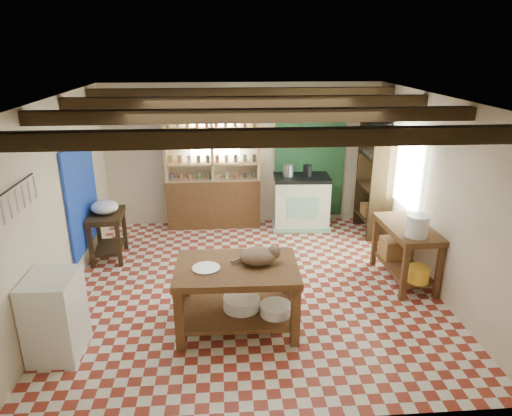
{
  "coord_description": "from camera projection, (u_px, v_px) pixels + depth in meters",
  "views": [
    {
      "loc": [
        -0.37,
        -5.7,
        3.23
      ],
      "look_at": [
        0.08,
        0.3,
        1.05
      ],
      "focal_mm": 32.0,
      "sensor_mm": 36.0,
      "label": 1
    }
  ],
  "objects": [
    {
      "name": "floor",
      "position": [
        252.0,
        286.0,
        6.48
      ],
      "size": [
        5.0,
        5.0,
        0.02
      ],
      "primitive_type": "cube",
      "color": "maroon",
      "rests_on": "ground"
    },
    {
      "name": "ceiling",
      "position": [
        251.0,
        98.0,
        5.59
      ],
      "size": [
        5.0,
        5.0,
        0.02
      ],
      "primitive_type": "cube",
      "color": "#4A4A50",
      "rests_on": "wall_back"
    },
    {
      "name": "wall_back",
      "position": [
        243.0,
        155.0,
        8.38
      ],
      "size": [
        5.0,
        0.04,
        2.6
      ],
      "primitive_type": "cube",
      "color": "beige",
      "rests_on": "floor"
    },
    {
      "name": "wall_front",
      "position": [
        272.0,
        297.0,
        3.69
      ],
      "size": [
        5.0,
        0.04,
        2.6
      ],
      "primitive_type": "cube",
      "color": "beige",
      "rests_on": "floor"
    },
    {
      "name": "wall_left",
      "position": [
        58.0,
        203.0,
        5.85
      ],
      "size": [
        0.04,
        5.0,
        2.6
      ],
      "primitive_type": "cube",
      "color": "beige",
      "rests_on": "floor"
    },
    {
      "name": "wall_right",
      "position": [
        435.0,
        194.0,
        6.21
      ],
      "size": [
        0.04,
        5.0,
        2.6
      ],
      "primitive_type": "cube",
      "color": "beige",
      "rests_on": "floor"
    },
    {
      "name": "ceiling_beams",
      "position": [
        251.0,
        108.0,
        5.63
      ],
      "size": [
        5.0,
        3.8,
        0.15
      ],
      "primitive_type": "cube",
      "color": "#322311",
      "rests_on": "ceiling"
    },
    {
      "name": "blue_wall_patch",
      "position": [
        82.0,
        196.0,
        6.77
      ],
      "size": [
        0.04,
        1.4,
        1.6
      ],
      "primitive_type": "cube",
      "color": "#183BB9",
      "rests_on": "wall_left"
    },
    {
      "name": "green_wall_patch",
      "position": [
        310.0,
        157.0,
        8.45
      ],
      "size": [
        1.3,
        0.04,
        2.3
      ],
      "primitive_type": "cube",
      "color": "#1E4D29",
      "rests_on": "wall_back"
    },
    {
      "name": "window_back",
      "position": [
        215.0,
        134.0,
        8.19
      ],
      "size": [
        0.9,
        0.02,
        0.8
      ],
      "primitive_type": "cube",
      "color": "silver",
      "rests_on": "wall_back"
    },
    {
      "name": "window_right",
      "position": [
        406.0,
        168.0,
        7.11
      ],
      "size": [
        0.02,
        1.3,
        1.2
      ],
      "primitive_type": "cube",
      "color": "silver",
      "rests_on": "wall_right"
    },
    {
      "name": "utensil_rail",
      "position": [
        17.0,
        197.0,
        4.57
      ],
      "size": [
        0.06,
        0.9,
        0.28
      ],
      "primitive_type": "cube",
      "color": "black",
      "rests_on": "wall_left"
    },
    {
      "name": "pot_rack",
      "position": [
        317.0,
        109.0,
        7.74
      ],
      "size": [
        0.86,
        0.12,
        0.36
      ],
      "primitive_type": "cube",
      "color": "black",
      "rests_on": "ceiling"
    },
    {
      "name": "shelving_unit",
      "position": [
        213.0,
        169.0,
        8.23
      ],
      "size": [
        1.7,
        0.34,
        2.2
      ],
      "primitive_type": "cube",
      "color": "tan",
      "rests_on": "floor"
    },
    {
      "name": "tall_rack",
      "position": [
        375.0,
        179.0,
        7.98
      ],
      "size": [
        0.4,
        0.86,
        2.0
      ],
      "primitive_type": "cube",
      "color": "#322311",
      "rests_on": "floor"
    },
    {
      "name": "work_table",
      "position": [
        237.0,
        297.0,
        5.41
      ],
      "size": [
        1.44,
        0.98,
        0.81
      ],
      "primitive_type": "cube",
      "rotation": [
        0.0,
        0.0,
        -0.02
      ],
      "color": "brown",
      "rests_on": "floor"
    },
    {
      "name": "stove",
      "position": [
        301.0,
        202.0,
        8.4
      ],
      "size": [
        1.03,
        0.73,
        0.98
      ],
      "primitive_type": "cube",
      "rotation": [
        0.0,
        0.0,
        -0.06
      ],
      "color": "white",
      "rests_on": "floor"
    },
    {
      "name": "prep_table",
      "position": [
        108.0,
        236.0,
        7.18
      ],
      "size": [
        0.56,
        0.78,
        0.76
      ],
      "primitive_type": "cube",
      "rotation": [
        0.0,
        0.0,
        0.06
      ],
      "color": "#322311",
      "rests_on": "floor"
    },
    {
      "name": "white_cabinet",
      "position": [
        55.0,
        316.0,
        4.91
      ],
      "size": [
        0.53,
        0.63,
        0.93
      ],
      "primitive_type": "cube",
      "rotation": [
        0.0,
        0.0,
        -0.03
      ],
      "color": "white",
      "rests_on": "floor"
    },
    {
      "name": "right_counter",
      "position": [
        405.0,
        253.0,
        6.48
      ],
      "size": [
        0.64,
        1.2,
        0.84
      ],
      "primitive_type": "cube",
      "rotation": [
        0.0,
        0.0,
        0.04
      ],
      "color": "brown",
      "rests_on": "floor"
    },
    {
      "name": "cat",
      "position": [
        258.0,
        256.0,
        5.3
      ],
      "size": [
        0.48,
        0.39,
        0.2
      ],
      "primitive_type": "ellipsoid",
      "rotation": [
        0.0,
        0.0,
        0.15
      ],
      "color": "#886C4F",
      "rests_on": "work_table"
    },
    {
      "name": "steel_tray",
      "position": [
        206.0,
        268.0,
        5.2
      ],
      "size": [
        0.33,
        0.33,
        0.02
      ],
      "primitive_type": "cylinder",
      "rotation": [
        0.0,
        0.0,
        -0.02
      ],
      "color": "#B8B8C0",
      "rests_on": "work_table"
    },
    {
      "name": "basin_large",
      "position": [
        241.0,
        302.0,
        5.49
      ],
      "size": [
        0.45,
        0.45,
        0.15
      ],
      "primitive_type": "cylinder",
      "rotation": [
        0.0,
        0.0,
        -0.02
      ],
      "color": "white",
      "rests_on": "work_table"
    },
    {
      "name": "basin_small",
      "position": [
        276.0,
        309.0,
        5.38
      ],
      "size": [
        0.38,
        0.38,
        0.13
      ],
      "primitive_type": "cylinder",
      "rotation": [
        0.0,
        0.0,
        -0.02
      ],
      "color": "white",
      "rests_on": "work_table"
    },
    {
      "name": "kettle_left",
      "position": [
        288.0,
        170.0,
        8.19
      ],
      "size": [
        0.2,
        0.2,
        0.22
      ],
      "primitive_type": "cylinder",
      "rotation": [
        0.0,
        0.0,
        -0.06
      ],
      "color": "#B8B8C0",
      "rests_on": "stove"
    },
    {
      "name": "kettle_right",
      "position": [
        307.0,
        171.0,
        8.2
      ],
      "size": [
        0.17,
        0.17,
        0.2
      ],
      "primitive_type": "cylinder",
      "rotation": [
        0.0,
        0.0,
        -0.06
      ],
      "color": "black",
      "rests_on": "stove"
    },
    {
      "name": "enamel_bowl",
      "position": [
        105.0,
        207.0,
        7.01
      ],
      "size": [
        0.44,
        0.44,
        0.21
      ],
      "primitive_type": "ellipsoid",
      "rotation": [
        0.0,
        0.0,
        0.06
      ],
      "color": "white",
      "rests_on": "prep_table"
    },
    {
      "name": "white_bucket",
      "position": [
        417.0,
        226.0,
        5.95
      ],
      "size": [
        0.3,
        0.3,
        0.29
      ],
      "primitive_type": "cylinder",
      "rotation": [
        0.0,
        0.0,
        0.04
      ],
      "color": "white",
      "rests_on": "right_counter"
    },
    {
      "name": "wicker_basket",
      "position": [
        396.0,
        248.0,
        6.78
      ],
      "size": [
        0.43,
        0.35,
        0.29
      ],
      "primitive_type": "cube",
      "rotation": [
        0.0,
        0.0,
        0.04
      ],
      "color": "olive",
      "rests_on": "right_counter"
    },
    {
      "name": "yellow_tub",
      "position": [
        418.0,
        274.0,
        6.09
      ],
      "size": [
        0.3,
        0.3,
        0.21
      ],
      "primitive_type": "cylinder",
      "rotation": [
        0.0,
        0.0,
        0.04
      ],
      "color": "yellow",
      "rests_on": "right_counter"
    }
  ]
}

